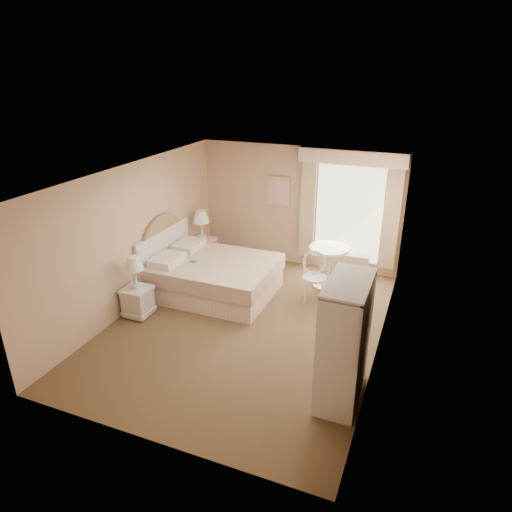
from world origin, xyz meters
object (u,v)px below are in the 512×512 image
at_px(bed, 209,274).
at_px(armoire, 344,351).
at_px(nightstand_far, 202,245).
at_px(nightstand_near, 137,294).
at_px(cafe_chair, 314,273).
at_px(round_table, 328,260).

xyz_separation_m(bed, armoire, (2.93, -1.98, 0.32)).
bearing_deg(nightstand_far, nightstand_near, -90.00).
bearing_deg(cafe_chair, nightstand_far, 145.70).
xyz_separation_m(bed, nightstand_near, (-0.72, -1.22, 0.04)).
xyz_separation_m(bed, round_table, (2.00, 1.10, 0.17)).
xyz_separation_m(nightstand_far, round_table, (2.72, -0.02, 0.09)).
relative_size(nightstand_far, armoire, 0.71).
height_order(nightstand_near, armoire, armoire).
distance_m(bed, cafe_chair, 1.96).
distance_m(nightstand_near, round_table, 3.58).
height_order(nightstand_far, cafe_chair, nightstand_far).
bearing_deg(bed, armoire, -34.03).
height_order(bed, nightstand_far, bed).
bearing_deg(bed, round_table, 28.83).
distance_m(bed, nightstand_far, 1.34).
bearing_deg(nightstand_near, bed, 59.21).
relative_size(bed, nightstand_far, 1.86).
height_order(round_table, armoire, armoire).
bearing_deg(nightstand_near, nightstand_far, 90.00).
relative_size(bed, round_table, 2.74).
bearing_deg(armoire, nightstand_far, 139.68).
bearing_deg(nightstand_far, round_table, -0.45).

